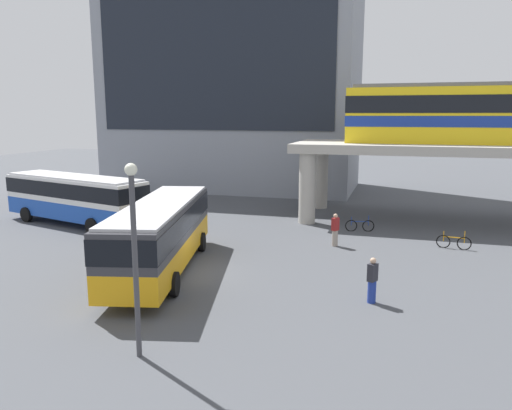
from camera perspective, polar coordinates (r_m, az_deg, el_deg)
name	(u,v)px	position (r m, az deg, el deg)	size (l,w,h in m)	color
ground_plane	(255,226)	(31.83, -0.06, -2.47)	(120.00, 120.00, 0.00)	#47494F
station_building	(234,77)	(49.20, -2.63, 14.65)	(23.66, 11.43, 21.46)	gray
train	(512,113)	(35.16, 27.63, 9.46)	(20.47, 2.96, 3.84)	yellow
bus_main	(161,229)	(22.69, -10.98, -2.80)	(4.96, 11.33, 3.22)	orange
bus_secondary	(74,195)	(34.09, -20.37, 1.14)	(11.32, 5.43, 3.22)	#1E4CB2
bicycle_orange	(454,242)	(28.53, 22.01, -4.03)	(1.78, 0.29, 1.04)	black
bicycle_blue	(360,226)	(31.05, 11.98, -2.36)	(1.76, 0.47, 1.04)	black
pedestrian_near_building	(335,231)	(27.21, 9.19, -2.97)	(0.43, 0.48, 1.82)	gray
pedestrian_waiting_near_stop	(372,282)	(19.43, 13.37, -8.66)	(0.42, 0.47, 1.79)	navy
lamp_post	(134,244)	(14.51, -13.97, -4.48)	(0.36, 0.36, 5.79)	#3F3F44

